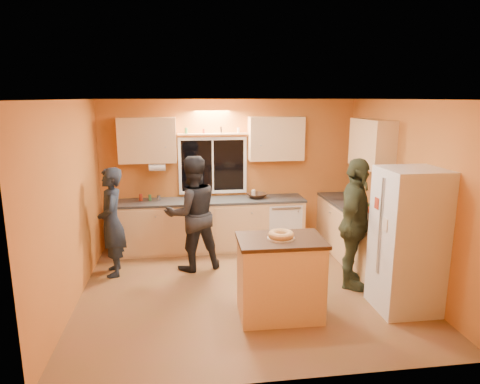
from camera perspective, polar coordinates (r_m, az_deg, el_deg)
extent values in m
plane|color=brown|center=(6.13, 0.84, -12.84)|extent=(4.50, 4.50, 0.00)
cube|color=#C97833|center=(7.64, -1.41, 2.50)|extent=(4.50, 0.04, 2.60)
cube|color=#C97833|center=(3.82, 5.50, -7.86)|extent=(4.50, 0.04, 2.60)
cube|color=#C97833|center=(5.81, -21.64, -1.59)|extent=(0.04, 4.00, 2.60)
cube|color=#C97833|center=(6.43, 21.10, -0.24)|extent=(0.04, 4.00, 2.60)
cube|color=white|center=(5.54, 0.92, 12.24)|extent=(4.50, 4.00, 0.02)
cube|color=black|center=(7.58, -3.66, 3.54)|extent=(1.10, 0.02, 0.90)
cube|color=white|center=(7.56, -3.65, 3.53)|extent=(1.20, 0.04, 1.00)
cube|color=#E1AB76|center=(7.37, -12.25, 6.76)|extent=(0.95, 0.33, 0.75)
cube|color=#E1AB76|center=(7.53, 4.81, 7.11)|extent=(0.95, 0.33, 0.75)
cube|color=#E1AB76|center=(6.97, 17.15, 6.17)|extent=(0.33, 1.00, 0.75)
cylinder|color=silver|center=(7.30, -10.97, 3.24)|extent=(0.27, 0.12, 0.12)
cube|color=#E1AB76|center=(7.52, -3.77, -4.50)|extent=(3.20, 0.60, 0.86)
cube|color=#282B2D|center=(7.40, -3.82, -1.17)|extent=(3.24, 0.62, 0.04)
cube|color=#E1AB76|center=(8.01, 12.90, -3.73)|extent=(0.60, 0.60, 0.86)
cube|color=#282B2D|center=(7.90, 13.06, -0.60)|extent=(0.62, 0.62, 0.04)
cube|color=#E1AB76|center=(6.96, 16.38, -6.43)|extent=(0.60, 1.80, 0.86)
cube|color=#282B2D|center=(6.83, 16.61, -2.85)|extent=(0.62, 1.84, 0.04)
cube|color=silver|center=(5.69, 21.45, -6.05)|extent=(0.72, 0.70, 1.80)
cube|color=#E1AB76|center=(5.30, 5.36, -11.43)|extent=(0.99, 0.67, 0.96)
cube|color=black|center=(5.12, 5.47, -6.41)|extent=(1.04, 0.72, 0.04)
torus|color=#C0814E|center=(5.10, 5.49, -5.70)|extent=(0.31, 0.31, 0.09)
imported|color=black|center=(6.64, -16.74, -3.86)|extent=(0.47, 0.64, 1.63)
imported|color=black|center=(6.59, -6.37, -2.86)|extent=(1.02, 0.89, 1.78)
imported|color=#323823|center=(6.13, 15.02, -4.14)|extent=(0.94, 1.15, 1.83)
imported|color=black|center=(7.51, 2.28, -0.49)|extent=(0.43, 0.43, 0.08)
cylinder|color=beige|center=(7.37, -6.09, -0.43)|extent=(0.14, 0.14, 0.17)
imported|color=gray|center=(6.59, 17.57, -2.05)|extent=(0.27, 0.24, 0.27)
cube|color=maroon|center=(6.88, 16.50, -2.25)|extent=(0.19, 0.16, 0.07)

